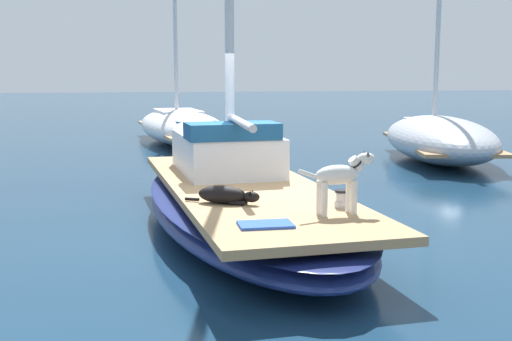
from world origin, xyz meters
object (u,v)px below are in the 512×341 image
sailboat_main (244,207)px  dog_black (225,195)px  deck_towel (266,225)px  moored_boat_starboard_side (439,138)px  deck_winch (341,199)px  moored_boat_far_astern (181,126)px  dog_white (341,177)px

sailboat_main → dog_black: bearing=-108.3°
deck_towel → moored_boat_starboard_side: size_ratio=0.09×
deck_winch → moored_boat_far_astern: 13.20m
dog_white → moored_boat_far_astern: moored_boat_far_astern is taller
moored_boat_starboard_side → dog_white: bearing=-121.1°
deck_winch → dog_white: bearing=-108.2°
moored_boat_starboard_side → sailboat_main: bearing=-132.8°
moored_boat_far_astern → dog_black: bearing=-90.7°
sailboat_main → moored_boat_far_astern: 11.41m
dog_black → deck_towel: size_ratio=1.59×
dog_white → moored_boat_starboard_side: bearing=58.9°
sailboat_main → deck_winch: deck_winch is taller
dog_black → deck_towel: 1.25m
deck_winch → moored_boat_far_astern: bearing=95.0°
sailboat_main → moored_boat_starboard_side: 8.63m
moored_boat_starboard_side → moored_boat_far_astern: moored_boat_far_astern is taller
sailboat_main → moored_boat_starboard_side: bearing=47.2°
dog_white → deck_towel: dog_white is taller
deck_winch → moored_boat_starboard_side: 9.48m
moored_boat_far_astern → sailboat_main: bearing=-88.6°
deck_towel → moored_boat_far_astern: 13.91m
deck_towel → sailboat_main: bearing=86.5°
dog_black → moored_boat_far_astern: moored_boat_far_astern is taller
sailboat_main → deck_winch: bearing=-63.1°
deck_towel → dog_black: bearing=102.7°
sailboat_main → deck_winch: (0.89, -1.75, 0.42)m
dog_white → moored_boat_starboard_side: 9.83m
moored_boat_starboard_side → moored_boat_far_astern: (-6.13, 5.07, -0.03)m
deck_towel → moored_boat_starboard_side: (6.00, 8.84, -0.10)m
sailboat_main → deck_towel: deck_towel is taller
dog_black → moored_boat_starboard_side: (6.28, 7.62, -0.19)m
dog_black → moored_boat_far_astern: size_ratio=0.12×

